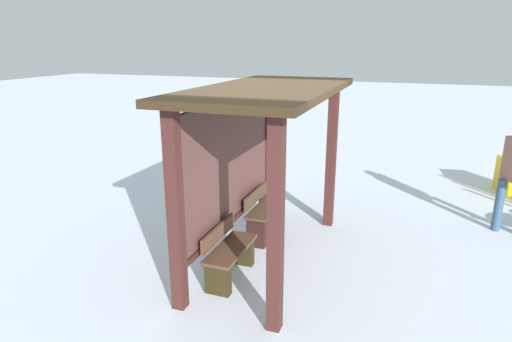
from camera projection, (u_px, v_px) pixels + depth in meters
name	position (u px, v px, depth m)	size (l,w,h in m)	color
ground_plane	(268.00, 258.00, 6.34)	(60.00, 60.00, 0.00)	white
bus_shelter	(255.00, 133.00, 5.89)	(3.50, 1.65, 2.47)	#411F1C
bench_left_inside	(229.00, 255.00, 5.73)	(1.01, 0.38, 0.72)	brown
bench_center_inside	(264.00, 215.00, 6.97)	(1.01, 0.34, 0.77)	#4E3927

